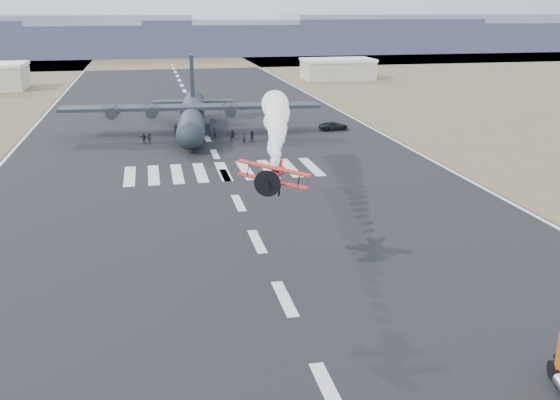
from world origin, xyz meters
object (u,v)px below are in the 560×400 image
object	(u,v)px
crew_h	(193,133)
crew_b	(252,136)
crew_g	(244,138)
transport_aircraft	(192,114)
crew_d	(144,139)
support_vehicle	(334,126)
hangar_right	(338,69)
crew_a	(215,133)
crew_e	(177,135)
crew_f	(232,135)
aerobatic_biplane	(274,176)
crew_c	(149,138)

from	to	relation	value
crew_h	crew_b	bearing A→B (deg)	104.01
crew_g	crew_h	world-z (taller)	crew_g
transport_aircraft	crew_d	distance (m)	11.24
support_vehicle	crew_b	xyz separation A→B (m)	(-15.65, -7.14, 0.18)
hangar_right	crew_a	world-z (taller)	hangar_right
crew_e	crew_f	xyz separation A→B (m)	(8.72, -1.45, -0.05)
crew_a	crew_h	distance (m)	3.53
aerobatic_biplane	crew_g	xyz separation A→B (m)	(5.18, 49.90, -7.43)
transport_aircraft	hangar_right	bearing A→B (deg)	61.94
crew_e	crew_c	bearing A→B (deg)	-133.60
crew_d	crew_h	size ratio (longest dim) A/B	1.01
crew_e	crew_h	xyz separation A→B (m)	(2.68, 1.38, -0.07)
support_vehicle	crew_h	world-z (taller)	crew_h
crew_b	crew_g	bearing A→B (deg)	-134.54
transport_aircraft	crew_f	bearing A→B (deg)	-46.40
crew_a	crew_g	size ratio (longest dim) A/B	1.03
transport_aircraft	crew_h	distance (m)	5.08
hangar_right	transport_aircraft	size ratio (longest dim) A/B	0.48
hangar_right	crew_e	world-z (taller)	hangar_right
aerobatic_biplane	support_vehicle	bearing A→B (deg)	80.74
crew_a	crew_h	world-z (taller)	crew_a
crew_f	crew_h	bearing A→B (deg)	-174.58
support_vehicle	crew_e	xyz separation A→B (m)	(-27.29, -3.77, 0.23)
crew_f	crew_h	size ratio (longest dim) A/B	1.02
hangar_right	support_vehicle	size ratio (longest dim) A/B	4.04
crew_a	support_vehicle	bearing A→B (deg)	-38.72
crew_c	crew_h	world-z (taller)	crew_h
support_vehicle	crew_c	xyz separation A→B (m)	(-31.71, -4.79, 0.13)
crew_e	crew_g	xyz separation A→B (m)	(10.13, -4.73, -0.04)
crew_b	crew_h	distance (m)	10.14
crew_b	crew_e	size ratio (longest dim) A/B	0.94
crew_g	crew_b	bearing A→B (deg)	-65.50
aerobatic_biplane	support_vehicle	size ratio (longest dim) A/B	1.11
crew_d	crew_e	bearing A→B (deg)	18.11
transport_aircraft	crew_d	size ratio (longest dim) A/B	24.39
crew_g	transport_aircraft	bearing A→B (deg)	16.74
hangar_right	crew_d	size ratio (longest dim) A/B	11.72
crew_b	crew_d	xyz separation A→B (m)	(-16.93, 1.90, -0.01)
crew_a	crew_g	distance (m)	6.56
transport_aircraft	crew_b	distance (m)	12.95
crew_c	crew_d	distance (m)	0.98
support_vehicle	crew_d	size ratio (longest dim) A/B	2.90
crew_c	crew_f	bearing A→B (deg)	-137.50
crew_e	crew_g	world-z (taller)	crew_e
aerobatic_biplane	transport_aircraft	xyz separation A→B (m)	(-2.06, 60.53, -5.15)
support_vehicle	crew_d	distance (m)	33.00
hangar_right	aerobatic_biplane	distance (m)	141.55
aerobatic_biplane	crew_f	world-z (taller)	aerobatic_biplane
aerobatic_biplane	support_vehicle	world-z (taller)	aerobatic_biplane
support_vehicle	crew_e	bearing A→B (deg)	88.29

